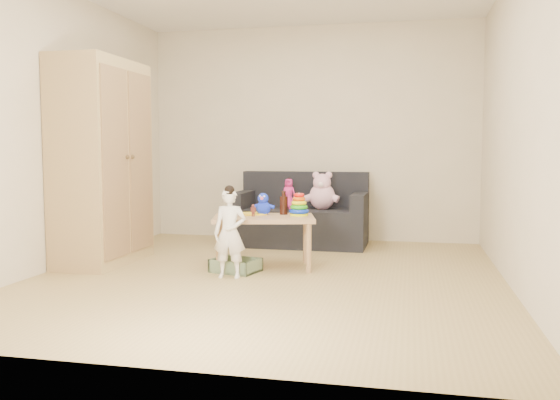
% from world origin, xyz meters
% --- Properties ---
extents(room, '(4.50, 4.50, 4.50)m').
position_xyz_m(room, '(0.00, 0.00, 1.30)').
color(room, tan).
rests_on(room, ground).
extents(wardrobe, '(0.54, 1.09, 1.96)m').
position_xyz_m(wardrobe, '(-1.72, 0.27, 0.98)').
color(wardrobe, tan).
rests_on(wardrobe, ground).
extents(sofa, '(1.52, 0.77, 0.42)m').
position_xyz_m(sofa, '(-0.03, 1.73, 0.21)').
color(sofa, black).
rests_on(sofa, ground).
extents(play_table, '(1.03, 0.78, 0.49)m').
position_xyz_m(play_table, '(-0.13, 0.36, 0.24)').
color(play_table, tan).
rests_on(play_table, ground).
extents(storage_bin, '(0.47, 0.39, 0.12)m').
position_xyz_m(storage_bin, '(-0.33, 0.13, 0.06)').
color(storage_bin, '#667E5B').
rests_on(storage_bin, ground).
extents(toddler, '(0.29, 0.21, 0.76)m').
position_xyz_m(toddler, '(-0.31, -0.11, 0.38)').
color(toddler, white).
rests_on(toddler, ground).
extents(pink_bear, '(0.37, 0.34, 0.36)m').
position_xyz_m(pink_bear, '(0.22, 1.72, 0.61)').
color(pink_bear, '#FFBBDB').
rests_on(pink_bear, sofa).
extents(doll, '(0.20, 0.16, 0.34)m').
position_xyz_m(doll, '(-0.16, 1.66, 0.60)').
color(doll, '#EC2C8E').
rests_on(doll, sofa).
extents(ring_stacker, '(0.19, 0.19, 0.21)m').
position_xyz_m(ring_stacker, '(0.18, 0.49, 0.57)').
color(ring_stacker, '#EFFF0D').
rests_on(ring_stacker, play_table).
extents(brown_bottle, '(0.08, 0.08, 0.22)m').
position_xyz_m(brown_bottle, '(0.02, 0.55, 0.58)').
color(brown_bottle, black).
rests_on(brown_bottle, play_table).
extents(blue_plush, '(0.19, 0.16, 0.21)m').
position_xyz_m(blue_plush, '(-0.16, 0.47, 0.59)').
color(blue_plush, '#1B36F8').
rests_on(blue_plush, play_table).
extents(wooden_figure, '(0.06, 0.05, 0.11)m').
position_xyz_m(wooden_figure, '(-0.22, 0.32, 0.54)').
color(wooden_figure, '#5C251C').
rests_on(wooden_figure, play_table).
extents(yellow_book, '(0.28, 0.28, 0.02)m').
position_xyz_m(yellow_book, '(-0.26, 0.48, 0.49)').
color(yellow_book, yellow).
rests_on(yellow_book, play_table).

